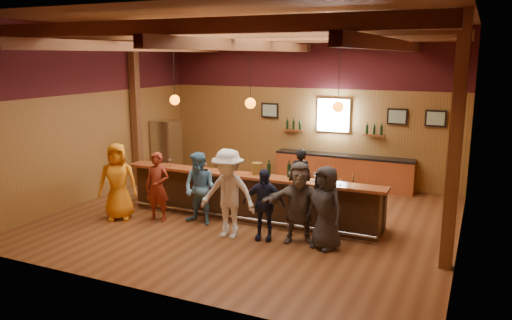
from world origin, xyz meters
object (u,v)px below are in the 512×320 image
Objects in this scene: customer_orange at (118,181)px; customer_navy at (264,204)px; customer_redvest at (157,187)px; customer_denim at (200,189)px; ice_bucket at (257,168)px; bar_counter at (254,196)px; customer_white at (228,194)px; back_bar_cabinet at (343,171)px; bottle_a at (269,170)px; customer_brown at (299,202)px; bartender at (300,178)px; stainless_fridge at (167,149)px; customer_dark at (326,208)px.

customer_orange is 3.60m from customer_navy.
customer_orange is 1.19× the size of customer_navy.
customer_orange is 0.95m from customer_redvest.
ice_bucket is (1.09, 0.71, 0.42)m from customer_denim.
bar_counter is 1.47m from customer_white.
back_bar_cabinet is 3.99m from bottle_a.
customer_brown is at bearing -32.30° from ice_bucket.
customer_navy is 1.27m from ice_bucket.
back_bar_cabinet is (1.18, 3.57, -0.05)m from bar_counter.
bartender is at bearing 81.31° from bottle_a.
customer_white is 1.48m from customer_brown.
customer_dark is (6.20, -3.61, -0.07)m from stainless_fridge.
customer_orange is 1.07× the size of customer_brown.
customer_denim is 6.24× the size of ice_bucket.
customer_navy is (2.69, -0.10, -0.05)m from customer_redvest.
ice_bucket is at bearing 82.32° from customer_white.
customer_brown is at bearing 1.55° from customer_denim.
customer_brown is at bearing -35.16° from bar_counter.
back_bar_cabinet is 2.50× the size of customer_redvest.
customer_white is 1.13× the size of customer_brown.
customer_dark reaches higher than customer_navy.
bottle_a reaches higher than back_bar_cabinet.
ice_bucket is at bearing 16.72° from customer_redvest.
customer_brown reaches higher than back_bar_cabinet.
back_bar_cabinet is 4.82m from customer_navy.
customer_orange reaches higher than ice_bucket.
customer_dark is 2.72m from bartender.
bottle_a is at bearing 29.40° from customer_denim.
customer_redvest is at bearing -155.72° from customer_dark.
customer_redvest is 0.97× the size of customer_denim.
bottle_a is at bearing -29.37° from bar_counter.
customer_navy is at bearing 81.30° from bartender.
customer_navy reaches higher than bar_counter.
customer_denim reaches higher than bottle_a.
customer_white is at bearing -22.03° from customer_denim.
bartender is (-0.77, 2.24, -0.08)m from customer_brown.
ice_bucket is 0.32m from bottle_a.
customer_orange is at bearing 161.41° from customer_brown.
stainless_fridge is 1.19× the size of bartender.
ice_bucket is at bearing 124.47° from customer_brown.
customer_white is 0.77m from customer_navy.
customer_redvest is at bearing -160.59° from bottle_a.
customer_brown is (3.41, 0.07, 0.03)m from customer_redvest.
customer_brown reaches higher than bar_counter.
customer_navy is (-0.40, -4.79, 0.28)m from back_bar_cabinet.
customer_dark is at bearing -9.89° from customer_navy.
bar_counter is 3.76m from back_bar_cabinet.
customer_white is at bearing -148.19° from customer_dark.
bottle_a is (-1.00, 0.77, 0.42)m from customer_brown.
stainless_fridge is 1.08× the size of customer_dark.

